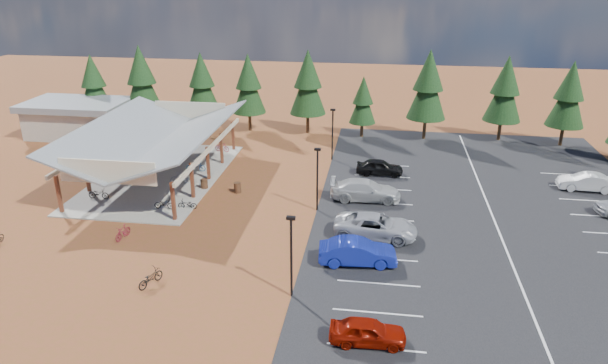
# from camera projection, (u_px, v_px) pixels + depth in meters

# --- Properties ---
(ground) EXTENTS (140.00, 140.00, 0.00)m
(ground) POSITION_uv_depth(u_px,v_px,m) (249.00, 217.00, 41.50)
(ground) COLOR brown
(ground) RESTS_ON ground
(asphalt_lot) EXTENTS (27.00, 44.00, 0.04)m
(asphalt_lot) POSITION_uv_depth(u_px,v_px,m) (492.00, 215.00, 41.75)
(asphalt_lot) COLOR black
(asphalt_lot) RESTS_ON ground
(concrete_pad) EXTENTS (10.60, 18.60, 0.10)m
(concrete_pad) POSITION_uv_depth(u_px,v_px,m) (160.00, 176.00, 49.26)
(concrete_pad) COLOR gray
(concrete_pad) RESTS_ON ground
(bike_pavilion) EXTENTS (11.65, 19.40, 4.97)m
(bike_pavilion) POSITION_uv_depth(u_px,v_px,m) (156.00, 137.00, 47.84)
(bike_pavilion) COLOR #5A2719
(bike_pavilion) RESTS_ON concrete_pad
(outbuilding) EXTENTS (11.00, 7.00, 3.90)m
(outbuilding) POSITION_uv_depth(u_px,v_px,m) (78.00, 118.00, 60.49)
(outbuilding) COLOR #ADA593
(outbuilding) RESTS_ON ground
(lamp_post_0) EXTENTS (0.50, 0.25, 5.14)m
(lamp_post_0) POSITION_uv_depth(u_px,v_px,m) (291.00, 251.00, 30.54)
(lamp_post_0) COLOR black
(lamp_post_0) RESTS_ON ground
(lamp_post_1) EXTENTS (0.50, 0.25, 5.14)m
(lamp_post_1) POSITION_uv_depth(u_px,v_px,m) (317.00, 175.00, 41.55)
(lamp_post_1) COLOR black
(lamp_post_1) RESTS_ON ground
(lamp_post_2) EXTENTS (0.50, 0.25, 5.14)m
(lamp_post_2) POSITION_uv_depth(u_px,v_px,m) (333.00, 131.00, 52.55)
(lamp_post_2) COLOR black
(lamp_post_2) RESTS_ON ground
(trash_bin_0) EXTENTS (0.60, 0.60, 0.90)m
(trash_bin_0) POSITION_uv_depth(u_px,v_px,m) (204.00, 184.00, 46.47)
(trash_bin_0) COLOR #492C1A
(trash_bin_0) RESTS_ON ground
(trash_bin_1) EXTENTS (0.60, 0.60, 0.90)m
(trash_bin_1) POSITION_uv_depth(u_px,v_px,m) (237.00, 188.00, 45.76)
(trash_bin_1) COLOR #492C1A
(trash_bin_1) RESTS_ON ground
(pine_0) EXTENTS (3.65, 3.65, 8.50)m
(pine_0) POSITION_uv_depth(u_px,v_px,m) (93.00, 83.00, 62.85)
(pine_0) COLOR #382314
(pine_0) RESTS_ON ground
(pine_1) EXTENTS (4.17, 4.17, 9.73)m
(pine_1) POSITION_uv_depth(u_px,v_px,m) (141.00, 79.00, 61.11)
(pine_1) COLOR #382314
(pine_1) RESTS_ON ground
(pine_2) EXTENTS (3.80, 3.80, 8.84)m
(pine_2) POSITION_uv_depth(u_px,v_px,m) (202.00, 82.00, 62.05)
(pine_2) COLOR #382314
(pine_2) RESTS_ON ground
(pine_3) EXTENTS (3.80, 3.80, 8.84)m
(pine_3) POSITION_uv_depth(u_px,v_px,m) (249.00, 84.00, 61.05)
(pine_3) COLOR #382314
(pine_3) RESTS_ON ground
(pine_4) EXTENTS (4.05, 4.05, 9.43)m
(pine_4) POSITION_uv_depth(u_px,v_px,m) (308.00, 83.00, 60.00)
(pine_4) COLOR #382314
(pine_4) RESTS_ON ground
(pine_5) EXTENTS (2.92, 2.92, 6.81)m
(pine_5) POSITION_uv_depth(u_px,v_px,m) (363.00, 100.00, 59.16)
(pine_5) COLOR #382314
(pine_5) RESTS_ON ground
(pine_6) EXTENTS (4.20, 4.20, 9.78)m
(pine_6) POSITION_uv_depth(u_px,v_px,m) (428.00, 85.00, 57.78)
(pine_6) COLOR #382314
(pine_6) RESTS_ON ground
(pine_7) EXTENTS (3.96, 3.96, 9.23)m
(pine_7) POSITION_uv_depth(u_px,v_px,m) (505.00, 89.00, 57.43)
(pine_7) COLOR #382314
(pine_7) RESTS_ON ground
(pine_8) EXTENTS (3.86, 3.86, 8.99)m
(pine_8) POSITION_uv_depth(u_px,v_px,m) (569.00, 95.00, 55.75)
(pine_8) COLOR #382314
(pine_8) RESTS_ON ground
(bike_0) EXTENTS (1.78, 0.64, 0.93)m
(bike_0) POSITION_uv_depth(u_px,v_px,m) (99.00, 194.00, 44.30)
(bike_0) COLOR black
(bike_0) RESTS_ON concrete_pad
(bike_1) EXTENTS (1.87, 0.72, 1.10)m
(bike_1) POSITION_uv_depth(u_px,v_px,m) (128.00, 176.00, 47.61)
(bike_1) COLOR #94989C
(bike_1) RESTS_ON concrete_pad
(bike_2) EXTENTS (1.85, 1.00, 0.92)m
(bike_2) POSITION_uv_depth(u_px,v_px,m) (156.00, 157.00, 52.80)
(bike_2) COLOR navy
(bike_2) RESTS_ON concrete_pad
(bike_3) EXTENTS (1.68, 0.87, 0.97)m
(bike_3) POSITION_uv_depth(u_px,v_px,m) (172.00, 147.00, 55.60)
(bike_3) COLOR maroon
(bike_3) RESTS_ON concrete_pad
(bike_4) EXTENTS (1.62, 0.60, 0.85)m
(bike_4) POSITION_uv_depth(u_px,v_px,m) (164.00, 204.00, 42.48)
(bike_4) COLOR black
(bike_4) RESTS_ON concrete_pad
(bike_5) EXTENTS (1.90, 0.94, 1.10)m
(bike_5) POSITION_uv_depth(u_px,v_px,m) (181.00, 178.00, 47.35)
(bike_5) COLOR #9D9FA6
(bike_5) RESTS_ON concrete_pad
(bike_6) EXTENTS (1.86, 0.73, 0.96)m
(bike_6) POSITION_uv_depth(u_px,v_px,m) (196.00, 166.00, 50.19)
(bike_6) COLOR navy
(bike_6) RESTS_ON concrete_pad
(bike_7) EXTENTS (1.68, 0.81, 0.97)m
(bike_7) POSITION_uv_depth(u_px,v_px,m) (222.00, 147.00, 55.39)
(bike_7) COLOR maroon
(bike_7) RESTS_ON concrete_pad
(bike_11) EXTENTS (0.76, 1.72, 1.00)m
(bike_11) POSITION_uv_depth(u_px,v_px,m) (123.00, 232.00, 38.07)
(bike_11) COLOR maroon
(bike_11) RESTS_ON ground
(bike_12) EXTENTS (1.35, 2.03, 1.01)m
(bike_12) POSITION_uv_depth(u_px,v_px,m) (150.00, 278.00, 32.54)
(bike_12) COLOR black
(bike_12) RESTS_ON ground
(bike_16) EXTENTS (1.55, 0.62, 0.80)m
(bike_16) POSITION_uv_depth(u_px,v_px,m) (187.00, 204.00, 42.72)
(bike_16) COLOR black
(bike_16) RESTS_ON ground
(car_0) EXTENTS (3.98, 1.74, 1.33)m
(car_0) POSITION_uv_depth(u_px,v_px,m) (368.00, 331.00, 27.46)
(car_0) COLOR maroon
(car_0) RESTS_ON asphalt_lot
(car_1) EXTENTS (5.12, 2.20, 1.64)m
(car_1) POSITION_uv_depth(u_px,v_px,m) (358.00, 252.00, 34.71)
(car_1) COLOR #15249B
(car_1) RESTS_ON asphalt_lot
(car_2) EXTENTS (6.02, 3.10, 1.62)m
(car_2) POSITION_uv_depth(u_px,v_px,m) (376.00, 226.00, 38.17)
(car_2) COLOR #A4A5AC
(car_2) RESTS_ON asphalt_lot
(car_3) EXTENTS (5.82, 2.54, 1.66)m
(car_3) POSITION_uv_depth(u_px,v_px,m) (365.00, 190.00, 44.18)
(car_3) COLOR #B3B3B3
(car_3) RESTS_ON asphalt_lot
(car_4) EXTENTS (4.25, 1.74, 1.44)m
(car_4) POSITION_uv_depth(u_px,v_px,m) (380.00, 167.00, 49.49)
(car_4) COLOR black
(car_4) RESTS_ON asphalt_lot
(car_9) EXTENTS (4.60, 1.82, 1.49)m
(car_9) POSITION_uv_depth(u_px,v_px,m) (586.00, 182.00, 46.07)
(car_9) COLOR silver
(car_9) RESTS_ON asphalt_lot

